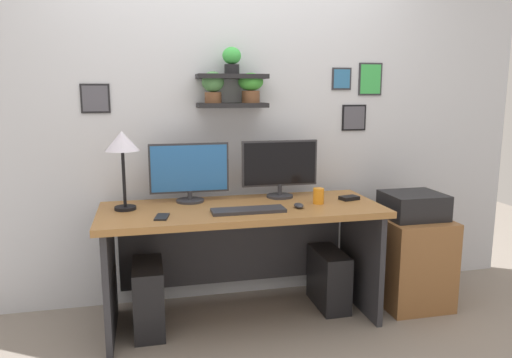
{
  "coord_description": "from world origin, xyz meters",
  "views": [
    {
      "loc": [
        -0.58,
        -2.88,
        1.46
      ],
      "look_at": [
        0.1,
        0.05,
        0.91
      ],
      "focal_mm": 33.97,
      "sensor_mm": 36.0,
      "label": 1
    }
  ],
  "objects": [
    {
      "name": "desk_lamp",
      "position": [
        -0.71,
        0.09,
        1.14
      ],
      "size": [
        0.2,
        0.2,
        0.48
      ],
      "color": "black",
      "rests_on": "desk"
    },
    {
      "name": "printer",
      "position": [
        1.18,
        -0.01,
        0.7
      ],
      "size": [
        0.38,
        0.34,
        0.17
      ],
      "primitive_type": "cube",
      "color": "black",
      "rests_on": "drawer_cabinet"
    },
    {
      "name": "monitor_left",
      "position": [
        -0.3,
        0.22,
        0.95
      ],
      "size": [
        0.51,
        0.18,
        0.38
      ],
      "color": "#2D2D33",
      "rests_on": "desk"
    },
    {
      "name": "desk",
      "position": [
        0.0,
        0.06,
        0.54
      ],
      "size": [
        1.75,
        0.68,
        0.75
      ],
      "color": "#9E6B38",
      "rests_on": "ground"
    },
    {
      "name": "drawer_cabinet",
      "position": [
        1.18,
        -0.01,
        0.31
      ],
      "size": [
        0.44,
        0.5,
        0.61
      ],
      "primitive_type": "cube",
      "color": "brown",
      "rests_on": "ground"
    },
    {
      "name": "keyboard",
      "position": [
        0.01,
        -0.14,
        0.76
      ],
      "size": [
        0.44,
        0.14,
        0.02
      ],
      "primitive_type": "cube",
      "color": "#2D2D33",
      "rests_on": "desk"
    },
    {
      "name": "cell_phone",
      "position": [
        -0.5,
        -0.16,
        0.76
      ],
      "size": [
        0.1,
        0.15,
        0.01
      ],
      "primitive_type": "cube",
      "rotation": [
        0.0,
        0.0,
        -0.2
      ],
      "color": "black",
      "rests_on": "desk"
    },
    {
      "name": "ground_plane",
      "position": [
        0.0,
        0.0,
        0.0
      ],
      "size": [
        8.0,
        8.0,
        0.0
      ],
      "primitive_type": "plane",
      "color": "gray"
    },
    {
      "name": "computer_mouse",
      "position": [
        0.33,
        -0.11,
        0.77
      ],
      "size": [
        0.06,
        0.09,
        0.03
      ],
      "primitive_type": "ellipsoid",
      "color": "#2D2D33",
      "rests_on": "desk"
    },
    {
      "name": "back_wall_assembly",
      "position": [
        0.0,
        0.44,
        1.36
      ],
      "size": [
        4.4,
        0.24,
        2.7
      ],
      "color": "silver",
      "rests_on": "ground"
    },
    {
      "name": "computer_tower_left",
      "position": [
        -0.59,
        -0.01,
        0.21
      ],
      "size": [
        0.18,
        0.4,
        0.43
      ],
      "primitive_type": "cube",
      "color": "black",
      "rests_on": "ground"
    },
    {
      "name": "monitor_right",
      "position": [
        0.3,
        0.22,
        0.96
      ],
      "size": [
        0.52,
        0.18,
        0.39
      ],
      "color": "#2D2D33",
      "rests_on": "desk"
    },
    {
      "name": "scissors_tray",
      "position": [
        0.73,
        0.03,
        0.76
      ],
      "size": [
        0.14,
        0.11,
        0.02
      ],
      "primitive_type": "cube",
      "rotation": [
        0.0,
        0.0,
        0.25
      ],
      "color": "black",
      "rests_on": "desk"
    },
    {
      "name": "pen_cup",
      "position": [
        0.49,
        -0.03,
        0.8
      ],
      "size": [
        0.07,
        0.07,
        0.1
      ],
      "primitive_type": "cylinder",
      "color": "orange",
      "rests_on": "desk"
    },
    {
      "name": "computer_tower_right",
      "position": [
        0.62,
        0.06,
        0.19
      ],
      "size": [
        0.18,
        0.4,
        0.39
      ],
      "primitive_type": "cube",
      "color": "black",
      "rests_on": "ground"
    }
  ]
}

